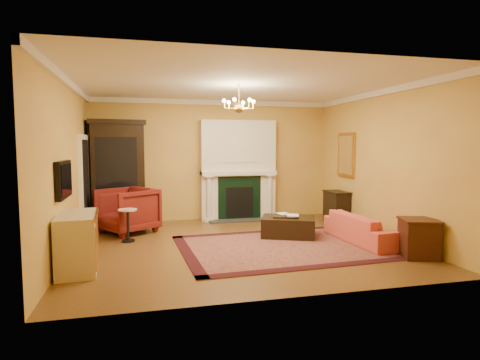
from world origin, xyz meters
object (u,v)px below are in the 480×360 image
object	(u,v)px
commode	(77,242)
coral_sofa	(365,223)
pedestal_table	(128,223)
leather_ottoman	(288,227)
console_table	(337,208)
china_cabinet	(118,175)
end_table	(419,239)
wingback_armchair	(127,208)

from	to	relation	value
commode	coral_sofa	size ratio (longest dim) A/B	0.61
pedestal_table	leather_ottoman	distance (m)	3.21
commode	console_table	size ratio (longest dim) A/B	1.54
china_cabinet	leather_ottoman	size ratio (longest dim) A/B	2.23
end_table	leather_ottoman	size ratio (longest dim) A/B	0.59
end_table	leather_ottoman	world-z (taller)	end_table
wingback_armchair	commode	bearing A→B (deg)	-48.90
commode	leather_ottoman	world-z (taller)	commode
coral_sofa	end_table	xyz separation A→B (m)	(0.31, -1.16, -0.06)
china_cabinet	wingback_armchair	xyz separation A→B (m)	(0.23, -0.93, -0.64)
coral_sofa	console_table	bearing A→B (deg)	-13.97
pedestal_table	end_table	xyz separation A→B (m)	(4.77, -2.29, -0.06)
wingback_armchair	end_table	distance (m)	5.75
wingback_armchair	end_table	world-z (taller)	wingback_armchair
coral_sofa	leather_ottoman	xyz separation A→B (m)	(-1.27, 0.79, -0.16)
commode	console_table	world-z (taller)	commode
pedestal_table	leather_ottoman	xyz separation A→B (m)	(3.19, -0.34, -0.16)
commode	end_table	bearing A→B (deg)	-10.85
wingback_armchair	pedestal_table	distance (m)	0.86
wingback_armchair	end_table	size ratio (longest dim) A/B	1.72
wingback_armchair	pedestal_table	size ratio (longest dim) A/B	1.66
wingback_armchair	commode	distance (m)	2.59
china_cabinet	commode	size ratio (longest dim) A/B	2.05
china_cabinet	pedestal_table	distance (m)	1.97
end_table	leather_ottoman	distance (m)	2.51
wingback_armchair	leather_ottoman	xyz separation A→B (m)	(3.23, -1.19, -0.32)
pedestal_table	console_table	distance (m)	4.89
wingback_armchair	console_table	size ratio (longest dim) A/B	1.43
commode	console_table	bearing A→B (deg)	19.42
end_table	leather_ottoman	bearing A→B (deg)	129.13
pedestal_table	china_cabinet	bearing A→B (deg)	98.72
console_table	leather_ottoman	bearing A→B (deg)	-147.95
wingback_armchair	leather_ottoman	size ratio (longest dim) A/B	1.01
coral_sofa	leather_ottoman	distance (m)	1.50
china_cabinet	commode	distance (m)	3.54
china_cabinet	coral_sofa	bearing A→B (deg)	-39.29
commode	leather_ottoman	size ratio (longest dim) A/B	1.09
pedestal_table	coral_sofa	bearing A→B (deg)	-14.18
china_cabinet	wingback_armchair	world-z (taller)	china_cabinet
end_table	console_table	xyz separation A→B (m)	(0.06, 3.05, 0.06)
china_cabinet	coral_sofa	xyz separation A→B (m)	(4.73, -2.90, -0.81)
china_cabinet	pedestal_table	world-z (taller)	china_cabinet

